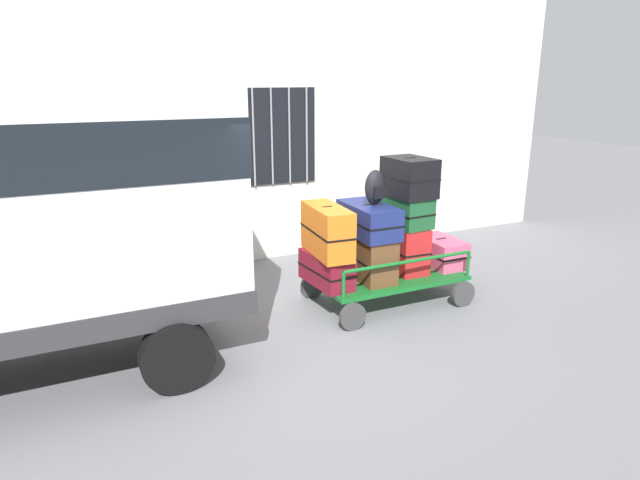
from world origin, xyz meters
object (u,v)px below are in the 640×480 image
at_px(suitcase_midleft_bottom, 369,257).
at_px(backpack, 375,188).
at_px(suitcase_left_middle, 327,231).
at_px(suitcase_midleft_middle, 369,220).
at_px(suitcase_center_bottom, 407,249).
at_px(suitcase_center_middle, 407,211).
at_px(luggage_cart, 387,279).
at_px(suitcase_left_bottom, 326,269).
at_px(suitcase_center_top, 409,177).
at_px(suitcase_midright_bottom, 440,252).

distance_m(suitcase_midleft_bottom, backpack, 0.91).
bearing_deg(suitcase_left_middle, suitcase_midleft_middle, 0.59).
relative_size(suitcase_center_bottom, suitcase_center_middle, 0.93).
relative_size(suitcase_midleft_middle, backpack, 2.18).
distance_m(luggage_cart, suitcase_center_bottom, 0.48).
height_order(suitcase_left_bottom, suitcase_center_bottom, suitcase_center_bottom).
bearing_deg(suitcase_center_bottom, suitcase_midleft_bottom, 179.08).
relative_size(luggage_cart, suitcase_center_middle, 2.98).
bearing_deg(suitcase_midleft_middle, suitcase_left_bottom, 178.79).
xyz_separation_m(suitcase_midleft_middle, suitcase_center_middle, (0.59, 0.01, 0.05)).
bearing_deg(suitcase_center_top, suitcase_left_middle, -179.78).
relative_size(suitcase_midleft_middle, suitcase_center_top, 1.37).
height_order(suitcase_center_middle, suitcase_center_top, suitcase_center_top).
xyz_separation_m(suitcase_midleft_bottom, suitcase_midleft_middle, (-0.00, 0.02, 0.49)).
bearing_deg(backpack, suitcase_center_bottom, 3.85).
height_order(suitcase_midleft_middle, suitcase_center_bottom, suitcase_midleft_middle).
relative_size(suitcase_center_middle, suitcase_midright_bottom, 0.86).
relative_size(suitcase_midleft_bottom, suitcase_center_bottom, 1.35).
distance_m(suitcase_left_middle, suitcase_center_bottom, 1.24).
bearing_deg(suitcase_center_middle, luggage_cart, -175.50).
height_order(luggage_cart, backpack, backpack).
distance_m(suitcase_left_bottom, suitcase_center_top, 1.60).
xyz_separation_m(suitcase_midleft_middle, backpack, (0.04, -0.07, 0.42)).
bearing_deg(luggage_cart, suitcase_center_bottom, -3.27).
xyz_separation_m(suitcase_left_bottom, backpack, (0.63, -0.08, 1.00)).
height_order(suitcase_left_middle, suitcase_midleft_bottom, suitcase_left_middle).
distance_m(luggage_cart, suitcase_midleft_bottom, 0.46).
distance_m(suitcase_left_middle, suitcase_midright_bottom, 1.84).
bearing_deg(suitcase_center_top, suitcase_center_middle, 90.00).
bearing_deg(suitcase_left_bottom, suitcase_midright_bottom, 0.06).
relative_size(suitcase_center_bottom, suitcase_center_top, 0.89).
bearing_deg(suitcase_midleft_middle, suitcase_center_middle, 0.74).
height_order(suitcase_left_bottom, backpack, backpack).
relative_size(suitcase_left_bottom, suitcase_left_middle, 0.90).
bearing_deg(backpack, suitcase_left_middle, 174.25).
bearing_deg(suitcase_midright_bottom, suitcase_center_top, -178.47).
relative_size(suitcase_left_bottom, suitcase_center_top, 1.23).
xyz_separation_m(suitcase_left_bottom, suitcase_midleft_bottom, (0.59, -0.04, 0.09)).
bearing_deg(luggage_cart, suitcase_midleft_middle, 176.97).
relative_size(suitcase_center_top, suitcase_midright_bottom, 0.90).
bearing_deg(suitcase_midleft_middle, luggage_cart, -3.03).
height_order(suitcase_midleft_bottom, suitcase_midleft_middle, suitcase_midleft_middle).
bearing_deg(suitcase_center_top, suitcase_center_bottom, -90.00).
bearing_deg(suitcase_left_bottom, suitcase_center_top, -0.68).
xyz_separation_m(suitcase_left_middle, suitcase_center_middle, (1.18, 0.01, 0.12)).
distance_m(suitcase_left_bottom, suitcase_center_bottom, 1.18).
height_order(luggage_cart, suitcase_left_bottom, suitcase_left_bottom).
bearing_deg(backpack, suitcase_left_bottom, 172.59).
distance_m(suitcase_midleft_bottom, suitcase_center_middle, 0.80).
relative_size(suitcase_midleft_bottom, backpack, 1.92).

